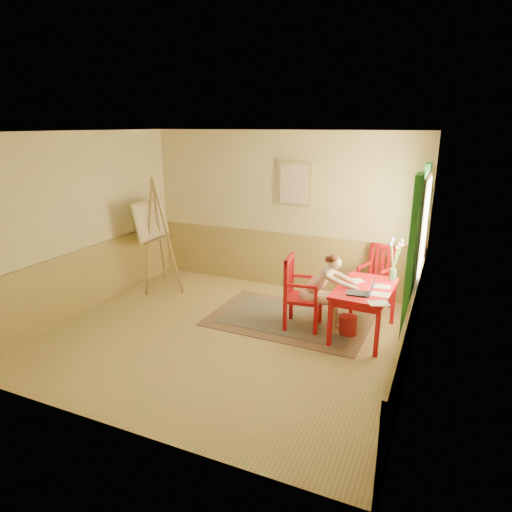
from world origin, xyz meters
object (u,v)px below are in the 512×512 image
at_px(figure, 322,289).
at_px(table, 365,293).
at_px(chair_back, 377,277).
at_px(easel, 153,224).
at_px(laptop, 362,291).
at_px(chair_left, 300,293).

bearing_deg(figure, table, 8.44).
distance_m(chair_back, easel, 3.92).
bearing_deg(laptop, chair_back, 90.65).
bearing_deg(chair_left, chair_back, 53.54).
xyz_separation_m(chair_back, laptop, (0.02, -1.39, 0.25)).
xyz_separation_m(laptop, easel, (-3.80, 0.65, 0.44)).
distance_m(table, laptop, 0.33).
distance_m(table, chair_back, 1.10).
bearing_deg(laptop, easel, 170.36).
bearing_deg(chair_back, easel, -168.93).
relative_size(figure, easel, 0.57).
relative_size(chair_back, figure, 0.89).
bearing_deg(easel, laptop, -9.64).
bearing_deg(figure, chair_left, -172.06).
relative_size(figure, laptop, 3.10).
height_order(chair_back, laptop, chair_back).
xyz_separation_m(table, figure, (-0.58, -0.09, 0.01)).
relative_size(table, chair_left, 1.14).
distance_m(laptop, easel, 3.88).
bearing_deg(table, easel, 174.73).
bearing_deg(table, figure, -171.56).
height_order(chair_left, figure, figure).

